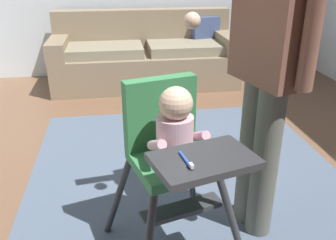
% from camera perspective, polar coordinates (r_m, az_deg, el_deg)
% --- Properties ---
extents(ground, '(6.11, 6.99, 0.10)m').
position_cam_1_polar(ground, '(2.67, 4.39, -9.57)').
color(ground, brown).
extents(area_rug, '(2.21, 2.83, 0.01)m').
position_cam_1_polar(area_rug, '(2.48, 3.84, -11.02)').
color(area_rug, '#495769').
rests_on(area_rug, ground).
extents(couch, '(2.19, 0.86, 0.86)m').
position_cam_1_polar(couch, '(4.53, -3.53, 9.81)').
color(couch, '#816F57').
rests_on(couch, ground).
extents(high_chair, '(0.74, 0.83, 0.92)m').
position_cam_1_polar(high_chair, '(1.70, 0.74, -3.64)').
color(high_chair, '#303135').
rests_on(high_chair, ground).
extents(adult_standing, '(0.60, 0.49, 1.64)m').
position_cam_1_polar(adult_standing, '(1.84, 15.22, 7.63)').
color(adult_standing, '#616156').
rests_on(adult_standing, ground).
extents(toy_ball, '(0.18, 0.18, 0.18)m').
position_cam_1_polar(toy_ball, '(2.80, -1.94, -4.56)').
color(toy_ball, '#284CB7').
rests_on(toy_ball, ground).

